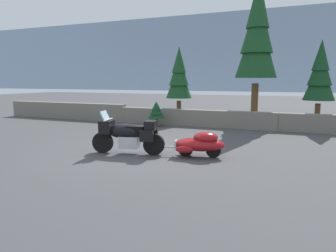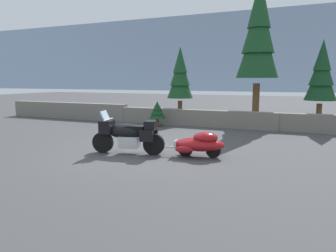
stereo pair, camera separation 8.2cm
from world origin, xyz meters
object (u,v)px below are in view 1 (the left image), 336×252
object	(u,v)px
touring_motorcycle	(128,134)
pine_tree_secondary	(179,75)
car_shaped_trailer	(200,143)
pine_tree_tall	(257,33)
pine_tree_far_right	(320,73)

from	to	relation	value
touring_motorcycle	pine_tree_secondary	distance (m)	7.87
touring_motorcycle	car_shaped_trailer	size ratio (longest dim) A/B	1.03
touring_motorcycle	pine_tree_secondary	size ratio (longest dim) A/B	0.57
pine_tree_tall	pine_tree_secondary	world-z (taller)	pine_tree_tall
pine_tree_tall	pine_tree_secondary	xyz separation A→B (m)	(-3.90, -0.62, -2.06)
pine_tree_secondary	touring_motorcycle	bearing A→B (deg)	-81.45
touring_motorcycle	pine_tree_far_right	bearing A→B (deg)	54.00
pine_tree_far_right	pine_tree_secondary	bearing A→B (deg)	-177.57
pine_tree_secondary	pine_tree_far_right	bearing A→B (deg)	2.43
car_shaped_trailer	pine_tree_tall	size ratio (longest dim) A/B	0.30
car_shaped_trailer	pine_tree_far_right	xyz separation A→B (m)	(3.51, 7.37, 2.17)
car_shaped_trailer	pine_tree_secondary	world-z (taller)	pine_tree_secondary
pine_tree_tall	pine_tree_secondary	size ratio (longest dim) A/B	1.81
car_shaped_trailer	pine_tree_secondary	xyz separation A→B (m)	(-3.32, 7.08, 2.12)
car_shaped_trailer	pine_tree_tall	world-z (taller)	pine_tree_tall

